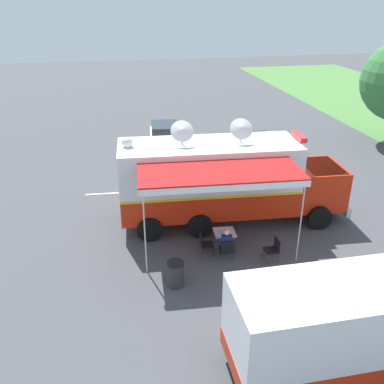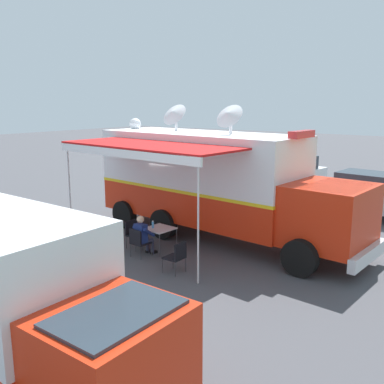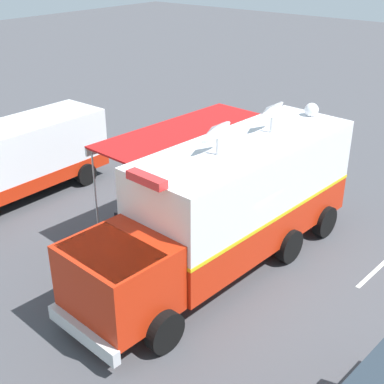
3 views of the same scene
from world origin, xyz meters
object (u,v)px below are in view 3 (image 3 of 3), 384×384
Objects in this scene: folding_chair_beside_table at (193,204)px; trash_bin at (182,180)px; folding_chair_spare_by_truck at (123,224)px; water_bottle at (184,204)px; seated_responder at (170,205)px; support_truck at (22,159)px; folding_table at (182,211)px; command_truck at (228,202)px; folding_chair_at_table at (166,207)px.

trash_bin reaches higher than folding_chair_beside_table.
water_bottle is at bearing -119.45° from folding_chair_spare_by_truck.
seated_responder is (0.37, 0.74, 0.14)m from folding_chair_beside_table.
water_bottle is 0.03× the size of support_truck.
folding_table is 3.79× the size of water_bottle.
folding_table is 0.93× the size of trash_bin.
folding_table is 0.12× the size of support_truck.
folding_table is at bearing -16.19° from command_truck.
folding_chair_at_table is 0.13× the size of support_truck.
water_bottle is 0.18× the size of seated_responder.
folding_table is (2.17, -0.63, -1.27)m from command_truck.
folding_chair_spare_by_truck is 0.96× the size of trash_bin.
support_truck is (5.31, 1.76, 0.87)m from folding_chair_at_table.
support_truck is at bearing 41.96° from trash_bin.
command_truck is 42.98× the size of water_bottle.
trash_bin reaches higher than folding_chair_at_table.
trash_bin is at bearing -138.04° from support_truck.
folding_table is at bearing 170.03° from seated_responder.
support_truck reaches higher than seated_responder.
trash_bin is at bearing -34.91° from command_truck.
seated_responder is at bearing -162.34° from support_truck.
folding_chair_spare_by_truck is at bearing -179.03° from support_truck.
folding_chair_at_table is 1.70m from folding_chair_spare_by_truck.
command_truck reaches higher than trash_bin.
support_truck reaches higher than water_bottle.
seated_responder reaches higher than trash_bin.
support_truck is at bearing 17.66° from seated_responder.
support_truck is (8.28, 1.01, -0.56)m from command_truck.
folding_chair_spare_by_truck reaches higher than folding_table.
folding_chair_beside_table is (0.25, -0.85, -0.16)m from folding_table.
folding_chair_beside_table is at bearing -77.48° from water_bottle.
trash_bin is (1.06, -2.06, -0.06)m from folding_chair_at_table.
folding_chair_at_table is (2.97, -0.75, -1.43)m from command_truck.
folding_table is 0.68× the size of seated_responder.
support_truck is at bearing 18.36° from folding_chair_at_table.
folding_chair_spare_by_truck is (0.28, 1.68, 0.00)m from folding_chair_at_table.
support_truck is (5.03, 0.09, 0.87)m from folding_chair_spare_by_truck.
water_bottle is (2.27, -0.81, -1.11)m from command_truck.
folding_chair_spare_by_truck is at bearing 15.94° from command_truck.
folding_chair_beside_table and folding_chair_spare_by_truck have the same top height.
folding_chair_at_table is at bearing -14.16° from command_truck.
water_bottle reaches higher than folding_chair_at_table.
folding_chair_beside_table is 6.43m from support_truck.
seated_responder is (0.51, 0.07, -0.18)m from water_bottle.
folding_table is 1.90m from folding_chair_spare_by_truck.
folding_table is 2.87m from trash_bin.
water_bottle reaches higher than folding_chair_spare_by_truck.
command_truck is at bearing 160.42° from water_bottle.
folding_table is 0.98× the size of folding_chair_at_table.
support_truck reaches higher than folding_chair_spare_by_truck.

